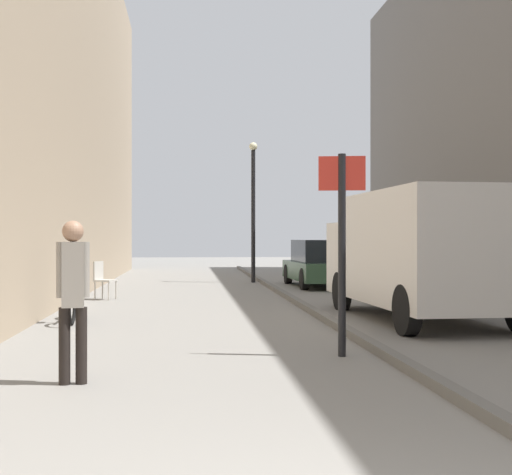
{
  "coord_description": "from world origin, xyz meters",
  "views": [
    {
      "loc": [
        -0.92,
        -2.66,
        1.53
      ],
      "look_at": [
        0.38,
        10.74,
        1.53
      ],
      "focal_mm": 49.71,
      "sensor_mm": 36.0,
      "label": 1
    }
  ],
  "objects_px": {
    "parked_car": "(322,264)",
    "lamp_post": "(253,202)",
    "street_sign_post": "(342,236)",
    "cafe_chair_near_window": "(102,277)",
    "bicycle_leaning": "(76,301)",
    "delivery_van": "(420,252)",
    "pedestrian_main_foreground": "(73,290)"
  },
  "relations": [
    {
      "from": "parked_car",
      "to": "lamp_post",
      "type": "relative_size",
      "value": 0.89
    },
    {
      "from": "street_sign_post",
      "to": "cafe_chair_near_window",
      "type": "bearing_deg",
      "value": -53.9
    },
    {
      "from": "bicycle_leaning",
      "to": "delivery_van",
      "type": "bearing_deg",
      "value": -4.57
    },
    {
      "from": "lamp_post",
      "to": "parked_car",
      "type": "bearing_deg",
      "value": -48.84
    },
    {
      "from": "pedestrian_main_foreground",
      "to": "parked_car",
      "type": "distance_m",
      "value": 15.18
    },
    {
      "from": "parked_car",
      "to": "bicycle_leaning",
      "type": "distance_m",
      "value": 10.65
    },
    {
      "from": "pedestrian_main_foreground",
      "to": "lamp_post",
      "type": "xyz_separation_m",
      "value": [
        3.42,
        16.42,
        1.74
      ]
    },
    {
      "from": "delivery_van",
      "to": "street_sign_post",
      "type": "bearing_deg",
      "value": -123.85
    },
    {
      "from": "delivery_van",
      "to": "cafe_chair_near_window",
      "type": "distance_m",
      "value": 8.11
    },
    {
      "from": "delivery_van",
      "to": "parked_car",
      "type": "relative_size",
      "value": 1.33
    },
    {
      "from": "parked_car",
      "to": "bicycle_leaning",
      "type": "height_order",
      "value": "parked_car"
    },
    {
      "from": "delivery_van",
      "to": "lamp_post",
      "type": "xyz_separation_m",
      "value": [
        -2.03,
        11.27,
        1.46
      ]
    },
    {
      "from": "pedestrian_main_foreground",
      "to": "cafe_chair_near_window",
      "type": "xyz_separation_m",
      "value": [
        -0.89,
        10.16,
        -0.44
      ]
    },
    {
      "from": "pedestrian_main_foreground",
      "to": "bicycle_leaning",
      "type": "height_order",
      "value": "pedestrian_main_foreground"
    },
    {
      "from": "cafe_chair_near_window",
      "to": "bicycle_leaning",
      "type": "bearing_deg",
      "value": 23.23
    },
    {
      "from": "pedestrian_main_foreground",
      "to": "lamp_post",
      "type": "distance_m",
      "value": 16.86
    },
    {
      "from": "cafe_chair_near_window",
      "to": "delivery_van",
      "type": "bearing_deg",
      "value": 73.94
    },
    {
      "from": "pedestrian_main_foreground",
      "to": "lamp_post",
      "type": "height_order",
      "value": "lamp_post"
    },
    {
      "from": "delivery_van",
      "to": "parked_car",
      "type": "height_order",
      "value": "delivery_van"
    },
    {
      "from": "delivery_van",
      "to": "lamp_post",
      "type": "bearing_deg",
      "value": 97.82
    },
    {
      "from": "delivery_van",
      "to": "parked_car",
      "type": "bearing_deg",
      "value": 88.21
    },
    {
      "from": "pedestrian_main_foreground",
      "to": "cafe_chair_near_window",
      "type": "relative_size",
      "value": 1.81
    },
    {
      "from": "cafe_chair_near_window",
      "to": "street_sign_post",
      "type": "bearing_deg",
      "value": 47.16
    },
    {
      "from": "parked_car",
      "to": "bicycle_leaning",
      "type": "relative_size",
      "value": 2.4
    },
    {
      "from": "street_sign_post",
      "to": "bicycle_leaning",
      "type": "height_order",
      "value": "street_sign_post"
    },
    {
      "from": "delivery_van",
      "to": "cafe_chair_near_window",
      "type": "bearing_deg",
      "value": 139.27
    },
    {
      "from": "pedestrian_main_foreground",
      "to": "street_sign_post",
      "type": "xyz_separation_m",
      "value": [
        3.16,
        1.42,
        0.56
      ]
    },
    {
      "from": "delivery_van",
      "to": "pedestrian_main_foreground",
      "type": "bearing_deg",
      "value": -138.96
    },
    {
      "from": "bicycle_leaning",
      "to": "cafe_chair_near_window",
      "type": "height_order",
      "value": "bicycle_leaning"
    },
    {
      "from": "parked_car",
      "to": "cafe_chair_near_window",
      "type": "bearing_deg",
      "value": -148.44
    },
    {
      "from": "street_sign_post",
      "to": "bicycle_leaning",
      "type": "relative_size",
      "value": 1.47
    },
    {
      "from": "pedestrian_main_foreground",
      "to": "delivery_van",
      "type": "distance_m",
      "value": 7.5
    }
  ]
}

